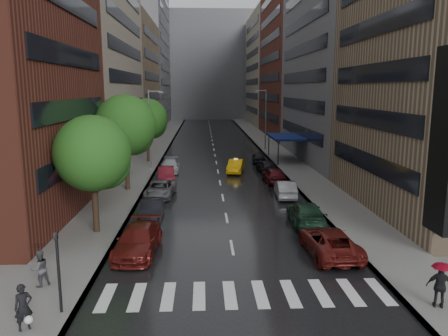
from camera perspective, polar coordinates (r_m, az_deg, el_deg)
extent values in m
plane|color=gray|center=(22.59, 1.75, -13.92)|extent=(220.00, 220.00, 0.00)
cube|color=black|center=(71.15, -1.41, 2.87)|extent=(14.00, 140.00, 0.01)
cube|color=gray|center=(71.50, -8.65, 2.85)|extent=(4.00, 140.00, 0.15)
cube|color=gray|center=(71.92, 5.78, 2.96)|extent=(4.00, 140.00, 0.15)
cube|color=silver|center=(21.19, -15.16, -15.99)|extent=(0.55, 2.80, 0.01)
cube|color=silver|center=(20.94, -11.27, -16.15)|extent=(0.55, 2.80, 0.01)
cube|color=silver|center=(20.78, -7.29, -16.24)|extent=(0.55, 2.80, 0.01)
cube|color=silver|center=(20.72, -3.26, -16.26)|extent=(0.55, 2.80, 0.01)
cube|color=silver|center=(20.75, 0.77, -16.20)|extent=(0.55, 2.80, 0.01)
cube|color=silver|center=(20.87, 4.76, -16.06)|extent=(0.55, 2.80, 0.01)
cube|color=silver|center=(21.09, 8.68, -15.86)|extent=(0.55, 2.80, 0.01)
cube|color=silver|center=(21.40, 12.50, -15.59)|extent=(0.55, 2.80, 0.01)
cube|color=silver|center=(21.79, 16.18, -15.27)|extent=(0.55, 2.80, 0.01)
cube|color=silver|center=(22.27, 19.71, -14.90)|extent=(0.55, 2.80, 0.01)
cube|color=maroon|center=(35.34, -25.92, 15.39)|extent=(8.00, 20.00, 26.00)
cube|color=gray|center=(58.58, -16.70, 17.52)|extent=(8.00, 28.00, 34.00)
cube|color=#937A5B|center=(85.58, -11.98, 11.30)|extent=(8.00, 28.00, 22.00)
cube|color=slate|center=(115.70, -9.72, 15.05)|extent=(8.00, 32.00, 38.00)
cube|color=#937A5B|center=(36.98, 25.41, 18.29)|extent=(8.00, 20.00, 30.00)
cube|color=slate|center=(58.99, 13.99, 12.71)|extent=(8.00, 28.00, 24.00)
cube|color=maroon|center=(86.59, 8.67, 16.03)|extent=(8.00, 28.00, 36.00)
cube|color=gray|center=(115.82, 5.64, 12.66)|extent=(8.00, 32.00, 28.00)
cube|color=black|center=(26.04, 26.64, 3.11)|extent=(0.30, 2.20, 10.00)
cube|color=slate|center=(138.69, -2.14, 13.14)|extent=(40.00, 14.00, 32.00)
cylinder|color=#382619|center=(29.21, -16.47, -4.30)|extent=(0.40, 0.40, 4.22)
sphere|color=#1E5116|center=(28.59, -16.79, 1.86)|extent=(4.82, 4.82, 4.82)
cylinder|color=#382619|center=(40.64, -12.56, 0.37)|extent=(0.40, 0.40, 4.82)
sphere|color=#1E5116|center=(40.19, -12.76, 5.45)|extent=(5.51, 5.51, 5.51)
cylinder|color=#382619|center=(56.03, -9.88, 2.97)|extent=(0.40, 0.40, 4.43)
sphere|color=#1E5116|center=(55.71, -9.98, 6.36)|extent=(5.07, 5.07, 5.07)
imported|color=#F5AF0C|center=(48.69, 1.54, 0.25)|extent=(2.39, 4.67, 1.47)
imported|color=#591511|center=(25.58, -11.16, -9.26)|extent=(2.55, 5.54, 1.57)
imported|color=black|center=(31.95, -9.43, -5.34)|extent=(1.57, 4.36, 1.43)
imported|color=slate|center=(38.25, -8.32, -2.74)|extent=(2.69, 5.09, 1.36)
imported|color=maroon|center=(44.24, -7.57, -0.85)|extent=(2.02, 4.69, 1.50)
imported|color=#A3A8AC|center=(49.57, -7.06, 0.33)|extent=(2.13, 4.96, 1.43)
imported|color=#5B1612|center=(25.59, 13.60, -9.39)|extent=(2.68, 5.57, 1.53)
imported|color=#173322|center=(30.87, 10.62, -5.84)|extent=(2.46, 5.41, 1.54)
imported|color=gray|center=(38.04, 8.01, -2.73)|extent=(1.84, 4.57, 1.48)
imported|color=#531018|center=(43.77, 6.57, -0.90)|extent=(2.04, 4.67, 1.56)
imported|color=black|center=(48.77, 5.60, 0.21)|extent=(2.15, 4.41, 1.45)
imported|color=black|center=(55.21, 4.61, 1.38)|extent=(1.91, 4.17, 1.38)
imported|color=black|center=(19.07, -24.74, -16.19)|extent=(0.80, 0.73, 1.84)
sphere|color=white|center=(19.13, -24.16, -17.63)|extent=(0.32, 0.32, 0.32)
imported|color=#4A4A4F|center=(22.56, -22.91, -12.00)|extent=(1.07, 1.05, 1.74)
imported|color=black|center=(22.29, -23.05, -10.13)|extent=(0.96, 0.98, 0.88)
imported|color=black|center=(21.08, 26.42, -13.68)|extent=(1.19, 0.83, 1.88)
imported|color=#AC0D27|center=(20.81, 26.58, -11.88)|extent=(0.82, 0.82, 0.72)
cylinder|color=black|center=(19.56, -20.75, -13.01)|extent=(0.12, 0.12, 3.20)
imported|color=black|center=(19.07, -21.02, -9.14)|extent=(0.18, 0.15, 0.90)
cylinder|color=gray|center=(51.10, -9.70, 5.02)|extent=(0.18, 0.18, 9.00)
cube|color=gray|center=(50.74, -8.25, 9.77)|extent=(0.50, 0.22, 0.16)
cylinder|color=gray|center=(66.36, 5.46, 6.32)|extent=(0.18, 0.18, 9.00)
cube|color=gray|center=(66.02, 4.31, 9.96)|extent=(0.50, 0.22, 0.16)
cube|color=navy|center=(56.87, 8.07, 4.07)|extent=(4.00, 8.00, 0.25)
cylinder|color=black|center=(53.06, 7.09, 2.02)|extent=(0.12, 0.12, 3.00)
cylinder|color=black|center=(60.49, 5.87, 3.06)|extent=(0.12, 0.12, 3.00)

